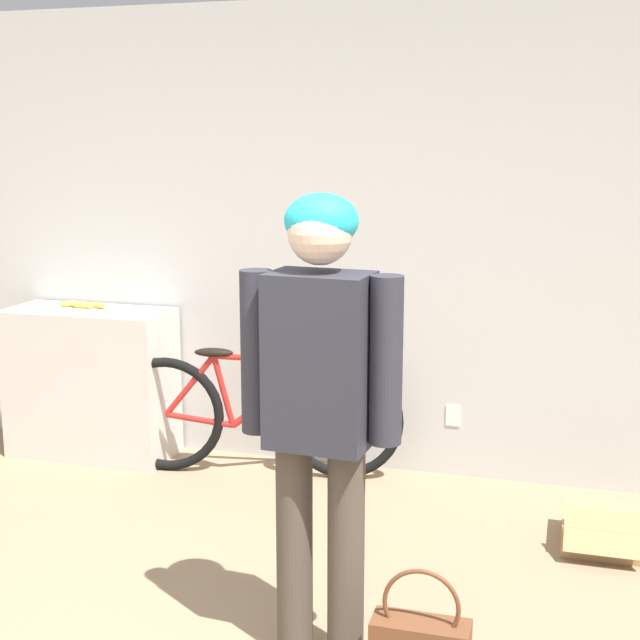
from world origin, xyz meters
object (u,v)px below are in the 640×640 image
bicycle (254,414)px  person (320,385)px  banana (83,305)px  cardboard_box (602,530)px

bicycle → person: bearing=-71.5°
person → banana: size_ratio=5.03×
banana → cardboard_box: size_ratio=0.76×
bicycle → banana: banana is taller
cardboard_box → bicycle: bearing=167.6°
banana → bicycle: bearing=-5.3°
person → banana: bearing=142.7°
person → banana: person is taller
person → bicycle: 1.97m
person → banana: 2.62m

